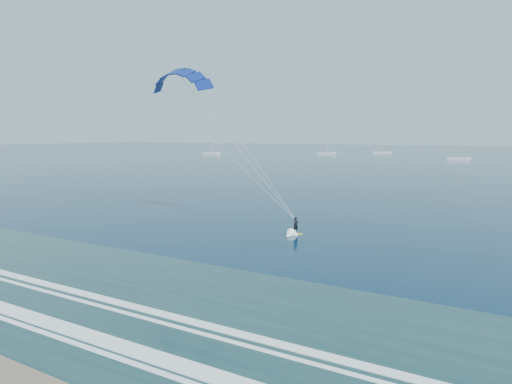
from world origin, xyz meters
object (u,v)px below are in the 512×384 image
(kitesurfer_rig, at_px, (230,139))
(sailboat_0, at_px, (212,153))
(sailboat_3, at_px, (458,159))
(sailboat_1, at_px, (327,154))
(sailboat_2, at_px, (382,153))

(kitesurfer_rig, relative_size, sailboat_0, 1.53)
(kitesurfer_rig, relative_size, sailboat_3, 1.68)
(sailboat_1, relative_size, sailboat_2, 1.05)
(sailboat_2, distance_m, sailboat_3, 63.07)
(sailboat_0, relative_size, sailboat_2, 1.04)
(kitesurfer_rig, bearing_deg, sailboat_1, 108.31)
(kitesurfer_rig, xyz_separation_m, sailboat_1, (-58.35, 176.31, -8.94))
(sailboat_1, xyz_separation_m, sailboat_2, (20.90, 25.98, -0.01))
(sailboat_0, distance_m, sailboat_2, 89.79)
(kitesurfer_rig, height_order, sailboat_0, kitesurfer_rig)
(sailboat_2, relative_size, sailboat_3, 1.05)
(sailboat_1, bearing_deg, kitesurfer_rig, -71.69)
(sailboat_0, relative_size, sailboat_3, 1.09)
(kitesurfer_rig, distance_m, sailboat_3, 156.11)
(sailboat_2, bearing_deg, kitesurfer_rig, -79.51)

